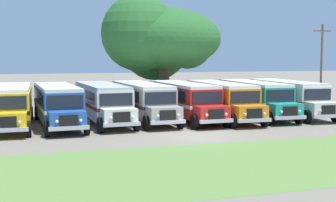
# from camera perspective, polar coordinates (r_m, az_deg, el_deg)

# --- Properties ---
(ground_plane) EXTENTS (220.00, 220.00, 0.00)m
(ground_plane) POSITION_cam_1_polar(r_m,az_deg,el_deg) (28.40, 3.61, -4.34)
(ground_plane) COLOR slate
(foreground_grass_strip) EXTENTS (80.00, 9.46, 0.01)m
(foreground_grass_strip) POSITION_cam_1_polar(r_m,az_deg,el_deg) (21.86, 10.44, -7.39)
(foreground_grass_strip) COLOR olive
(foreground_grass_strip) RESTS_ON ground_plane
(parked_bus_slot_0) EXTENTS (2.92, 10.87, 2.82)m
(parked_bus_slot_0) POSITION_cam_1_polar(r_m,az_deg,el_deg) (33.85, -18.74, -0.33)
(parked_bus_slot_0) COLOR yellow
(parked_bus_slot_0) RESTS_ON ground_plane
(parked_bus_slot_1) EXTENTS (3.14, 10.90, 2.82)m
(parked_bus_slot_1) POSITION_cam_1_polar(r_m,az_deg,el_deg) (33.56, -13.53, -0.24)
(parked_bus_slot_1) COLOR #23519E
(parked_bus_slot_1) RESTS_ON ground_plane
(parked_bus_slot_2) EXTENTS (3.16, 10.90, 2.82)m
(parked_bus_slot_2) POSITION_cam_1_polar(r_m,az_deg,el_deg) (34.49, -8.12, 0.01)
(parked_bus_slot_2) COLOR silver
(parked_bus_slot_2) RESTS_ON ground_plane
(parked_bus_slot_3) EXTENTS (3.12, 10.90, 2.82)m
(parked_bus_slot_3) POSITION_cam_1_polar(r_m,az_deg,el_deg) (35.18, -3.19, 0.17)
(parked_bus_slot_3) COLOR #9E9993
(parked_bus_slot_3) RESTS_ON ground_plane
(parked_bus_slot_4) EXTENTS (3.11, 10.90, 2.82)m
(parked_bus_slot_4) POSITION_cam_1_polar(r_m,az_deg,el_deg) (35.65, 2.00, 0.24)
(parked_bus_slot_4) COLOR red
(parked_bus_slot_4) RESTS_ON ground_plane
(parked_bus_slot_5) EXTENTS (2.85, 10.86, 2.82)m
(parked_bus_slot_5) POSITION_cam_1_polar(r_m,az_deg,el_deg) (36.33, 6.61, 0.31)
(parked_bus_slot_5) COLOR orange
(parked_bus_slot_5) RESTS_ON ground_plane
(parked_bus_slot_6) EXTENTS (3.03, 10.89, 2.82)m
(parked_bus_slot_6) POSITION_cam_1_polar(r_m,az_deg,el_deg) (38.14, 10.63, 0.50)
(parked_bus_slot_6) COLOR teal
(parked_bus_slot_6) RESTS_ON ground_plane
(parked_bus_slot_7) EXTENTS (3.05, 10.89, 2.82)m
(parked_bus_slot_7) POSITION_cam_1_polar(r_m,az_deg,el_deg) (39.59, 14.62, 0.59)
(parked_bus_slot_7) COLOR silver
(parked_bus_slot_7) RESTS_ON ground_plane
(broad_shade_tree) EXTENTS (11.90, 12.06, 10.63)m
(broad_shade_tree) POSITION_cam_1_polar(r_m,az_deg,el_deg) (45.85, -1.18, 7.58)
(broad_shade_tree) COLOR brown
(broad_shade_tree) RESTS_ON ground_plane
(utility_pole) EXTENTS (1.80, 0.20, 7.78)m
(utility_pole) POSITION_cam_1_polar(r_m,az_deg,el_deg) (44.40, 18.45, 4.31)
(utility_pole) COLOR brown
(utility_pole) RESTS_ON ground_plane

